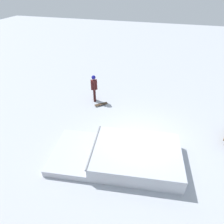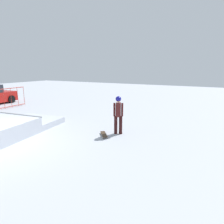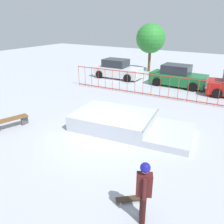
{
  "view_description": "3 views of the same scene",
  "coord_description": "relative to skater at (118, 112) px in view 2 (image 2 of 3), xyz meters",
  "views": [
    {
      "loc": [
        -0.61,
        7.06,
        6.54
      ],
      "look_at": [
        1.63,
        -0.82,
        0.9
      ],
      "focal_mm": 31.69,
      "sensor_mm": 36.0,
      "label": 1
    },
    {
      "loc": [
        -4.16,
        -6.86,
        2.93
      ],
      "look_at": [
        3.32,
        -2.75,
        1.0
      ],
      "focal_mm": 31.32,
      "sensor_mm": 36.0,
      "label": 2
    },
    {
      "loc": [
        5.01,
        -7.15,
        4.77
      ],
      "look_at": [
        -0.28,
        1.55,
        0.6
      ],
      "focal_mm": 36.51,
      "sensor_mm": 36.0,
      "label": 3
    }
  ],
  "objects": [
    {
      "name": "skateboard",
      "position": [
        -0.57,
        0.42,
        -0.93
      ],
      "size": [
        0.74,
        0.67,
        0.09
      ],
      "rotation": [
        0.0,
        0.0,
        0.71
      ],
      "color": "#3F2D1E",
      "rests_on": "ground"
    },
    {
      "name": "ground_plane",
      "position": [
        -3.4,
        3.03,
        -1.01
      ],
      "size": [
        60.0,
        60.0,
        0.0
      ],
      "primitive_type": "plane",
      "color": "#B2B7C1"
    },
    {
      "name": "skater",
      "position": [
        0.0,
        0.0,
        0.0
      ],
      "size": [
        0.44,
        0.41,
        1.73
      ],
      "rotation": [
        0.0,
        0.0,
        0.43
      ],
      "color": "black",
      "rests_on": "ground"
    }
  ]
}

